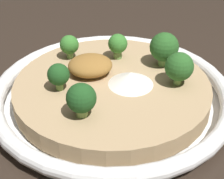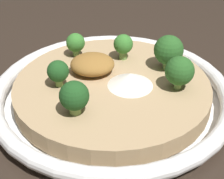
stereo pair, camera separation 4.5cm
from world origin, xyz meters
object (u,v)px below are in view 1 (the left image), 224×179
broccoli_back (118,44)px  broccoli_front_right (179,67)px  risotto_bowl (112,92)px  broccoli_left (58,75)px  broccoli_back_left (69,45)px  broccoli_back_right (164,48)px  broccoli_front_left (81,99)px

broccoli_back → broccoli_front_right: bearing=-51.2°
risotto_bowl → broccoli_left: broccoli_left is taller
broccoli_front_right → broccoli_back: size_ratio=1.18×
broccoli_back_left → broccoli_left: 0.08m
broccoli_back_right → broccoli_left: (-0.14, -0.04, -0.01)m
broccoli_front_right → broccoli_back_left: 0.16m
risotto_bowl → broccoli_back_right: 0.09m
broccoli_front_right → broccoli_back_left: (-0.13, 0.09, -0.00)m
broccoli_front_left → broccoli_left: bearing=112.6°
broccoli_back → broccoli_back_right: bearing=-26.5°
broccoli_back_right → broccoli_front_left: (-0.12, -0.10, -0.00)m
broccoli_front_right → broccoli_back_right: (-0.01, 0.05, 0.00)m
broccoli_left → broccoli_front_right: bearing=-3.8°
broccoli_back → broccoli_front_left: bearing=-115.7°
broccoli_back_left → broccoli_back: (0.07, -0.01, 0.00)m
broccoli_back_right → broccoli_left: 0.15m
broccoli_front_right → broccoli_back_right: size_ratio=0.91×
broccoli_back_right → broccoli_back_left: size_ratio=1.38×
broccoli_back_left → broccoli_back: broccoli_back is taller
risotto_bowl → broccoli_back_right: broccoli_back_right is taller
broccoli_back_right → broccoli_front_left: size_ratio=1.18×
broccoli_front_right → broccoli_back_left: broccoli_front_right is taller
risotto_bowl → broccoli_back_right: bearing=23.5°
broccoli_back_right → broccoli_back: broccoli_back_right is taller
broccoli_back_left → broccoli_left: same height
broccoli_back_right → broccoli_back_left: broccoli_back_right is taller
broccoli_front_left → broccoli_back_right: bearing=39.1°
risotto_bowl → broccoli_left: bearing=-174.0°
broccoli_back_left → broccoli_back: size_ratio=0.94×
broccoli_left → broccoli_back_right: bearing=15.7°
broccoli_back → broccoli_left: size_ratio=1.04×
broccoli_front_right → broccoli_front_left: bearing=-159.4°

